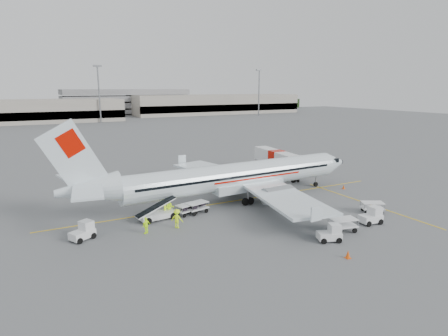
{
  "coord_description": "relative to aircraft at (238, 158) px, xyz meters",
  "views": [
    {
      "loc": [
        -21.16,
        -38.37,
        13.58
      ],
      "look_at": [
        0.0,
        2.0,
        3.8
      ],
      "focal_mm": 30.0,
      "sensor_mm": 36.0,
      "label": 1
    }
  ],
  "objects": [
    {
      "name": "ground",
      "position": [
        -0.97,
        -0.17,
        -5.26
      ],
      "size": [
        360.0,
        360.0,
        0.0
      ],
      "primitive_type": "plane",
      "color": "#56595B"
    },
    {
      "name": "stripe_lead",
      "position": [
        -0.97,
        -0.17,
        -5.25
      ],
      "size": [
        44.0,
        0.2,
        0.01
      ],
      "primitive_type": "cube",
      "color": "yellow",
      "rests_on": "ground"
    },
    {
      "name": "stripe_cross",
      "position": [
        13.03,
        -8.17,
        -5.25
      ],
      "size": [
        0.2,
        20.0,
        0.01
      ],
      "primitive_type": "cube",
      "color": "yellow",
      "rests_on": "ground"
    },
    {
      "name": "terminal_east",
      "position": [
        69.03,
        144.83,
        -0.26
      ],
      "size": [
        90.0,
        26.0,
        10.0
      ],
      "primitive_type": null,
      "color": "gray",
      "rests_on": "ground"
    },
    {
      "name": "parking_garage",
      "position": [
        24.03,
        159.83,
        1.74
      ],
      "size": [
        62.0,
        24.0,
        14.0
      ],
      "primitive_type": null,
      "color": "slate",
      "rests_on": "ground"
    },
    {
      "name": "treeline",
      "position": [
        -0.97,
        174.83,
        -2.26
      ],
      "size": [
        300.0,
        3.0,
        6.0
      ],
      "primitive_type": null,
      "color": "black",
      "rests_on": "ground"
    },
    {
      "name": "mast_center",
      "position": [
        4.03,
        117.83,
        5.74
      ],
      "size": [
        3.2,
        1.2,
        22.0
      ],
      "primitive_type": null,
      "color": "slate",
      "rests_on": "ground"
    },
    {
      "name": "mast_east",
      "position": [
        79.03,
        117.83,
        5.74
      ],
      "size": [
        3.2,
        1.2,
        22.0
      ],
      "primitive_type": null,
      "color": "slate",
      "rests_on": "ground"
    },
    {
      "name": "aircraft",
      "position": [
        0.0,
        0.0,
        0.0
      ],
      "size": [
        39.28,
        31.35,
        10.52
      ],
      "primitive_type": null,
      "rotation": [
        0.0,
        0.0,
        0.04
      ],
      "color": "white",
      "rests_on": "ground"
    },
    {
      "name": "jet_bridge",
      "position": [
        12.29,
        9.1,
        -3.31
      ],
      "size": [
        3.94,
        14.99,
        3.89
      ],
      "primitive_type": null,
      "rotation": [
        0.0,
        0.0,
        -0.08
      ],
      "color": "silver",
      "rests_on": "ground"
    },
    {
      "name": "belt_loader",
      "position": [
        -10.93,
        -2.17,
        -3.86
      ],
      "size": [
        5.36,
        2.54,
        2.8
      ],
      "primitive_type": null,
      "rotation": [
        0.0,
        0.0,
        0.12
      ],
      "color": "silver",
      "rests_on": "ground"
    },
    {
      "name": "tug_fore",
      "position": [
        7.91,
        -13.43,
        -4.39
      ],
      "size": [
        2.36,
        1.49,
        1.74
      ],
      "primitive_type": null,
      "rotation": [
        0.0,
        0.0,
        -0.09
      ],
      "color": "silver",
      "rests_on": "ground"
    },
    {
      "name": "tug_mid",
      "position": [
        1.01,
        -14.86,
        -4.46
      ],
      "size": [
        2.36,
        1.85,
        1.6
      ],
      "primitive_type": null,
      "rotation": [
        0.0,
        0.0,
        -0.36
      ],
      "color": "silver",
      "rests_on": "ground"
    },
    {
      "name": "tug_aft",
      "position": [
        -18.71,
        -4.18,
        -4.43
      ],
      "size": [
        2.48,
        2.12,
        1.66
      ],
      "primitive_type": null,
      "rotation": [
        0.0,
        0.0,
        0.5
      ],
      "color": "silver",
      "rests_on": "ground"
    },
    {
      "name": "cart_loaded_a",
      "position": [
        -7.65,
        -2.17,
        -4.67
      ],
      "size": [
        2.54,
        1.89,
        1.18
      ],
      "primitive_type": null,
      "rotation": [
        0.0,
        0.0,
        0.27
      ],
      "color": "silver",
      "rests_on": "ground"
    },
    {
      "name": "cart_loaded_b",
      "position": [
        -6.45,
        -2.17,
        -4.63
      ],
      "size": [
        2.68,
        1.97,
        1.25
      ],
      "primitive_type": null,
      "rotation": [
        0.0,
        0.0,
        0.25
      ],
      "color": "silver",
      "rests_on": "ground"
    },
    {
      "name": "cart_empty_a",
      "position": [
        3.84,
        -13.72,
        -4.6
      ],
      "size": [
        2.79,
        2.0,
        1.32
      ],
      "primitive_type": null,
      "rotation": [
        0.0,
        0.0,
        -0.21
      ],
      "color": "silver",
      "rests_on": "ground"
    },
    {
      "name": "cart_empty_b",
      "position": [
        10.85,
        -11.1,
        -4.65
      ],
      "size": [
        2.71,
        2.31,
        1.22
      ],
      "primitive_type": null,
      "rotation": [
        0.0,
        0.0,
        -0.49
      ],
      "color": "silver",
      "rests_on": "ground"
    },
    {
      "name": "cone_nose",
      "position": [
        15.43,
        -2.25,
        -4.95
      ],
      "size": [
        0.38,
        0.38,
        0.62
      ],
      "primitive_type": "cone",
      "color": "#E94D0A",
      "rests_on": "ground"
    },
    {
      "name": "cone_port",
      "position": [
        1.21,
        13.04,
        -4.95
      ],
      "size": [
        0.38,
        0.38,
        0.62
      ],
      "primitive_type": "cone",
      "color": "#E94D0A",
      "rests_on": "ground"
    },
    {
      "name": "cone_stbd",
      "position": [
        -0.08,
        -18.21,
        -4.91
      ],
      "size": [
        0.42,
        0.42,
        0.69
      ],
      "primitive_type": "cone",
      "color": "#E94D0A",
      "rests_on": "ground"
    },
    {
      "name": "crew_a",
      "position": [
        -9.95,
        -1.67,
        -4.43
      ],
      "size": [
        0.69,
        0.72,
        1.66
      ],
      "primitive_type": "imported",
      "rotation": [
        0.0,
        0.0,
        0.88
      ],
      "color": "#D0FE15",
      "rests_on": "ground"
    },
    {
      "name": "crew_b",
      "position": [
        -9.41,
        -1.67,
        -4.33
      ],
      "size": [
        1.05,
        0.91,
        1.85
      ],
      "primitive_type": "imported",
      "rotation": [
        0.0,
        0.0,
        -0.27
      ],
      "color": "#D0FE15",
      "rests_on": "ground"
    },
    {
      "name": "crew_c",
      "position": [
        -10.0,
        -5.41,
        -4.29
      ],
      "size": [
        1.39,
        1.39,
        1.93
      ],
      "primitive_type": "imported",
      "rotation": [
        0.0,
        0.0,
        2.35
      ],
      "color": "#D0FE15",
      "rests_on": "ground"
    },
    {
      "name": "crew_d",
      "position": [
        -13.11,
        -5.41,
        -4.44
      ],
      "size": [
        1.02,
        0.84,
        1.63
      ],
      "primitive_type": "imported",
      "rotation": [
        0.0,
        0.0,
        3.7
      ],
      "color": "#D0FE15",
      "rests_on": "ground"
    }
  ]
}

